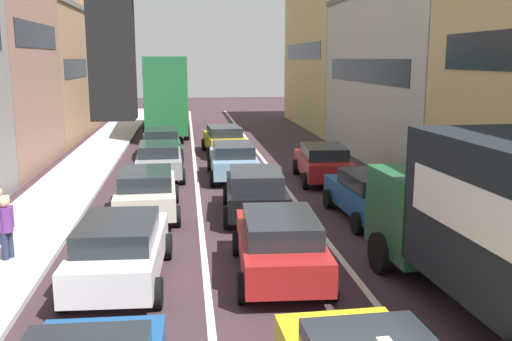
# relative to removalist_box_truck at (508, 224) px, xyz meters

# --- Properties ---
(sidewalk_left) EXTENTS (2.60, 64.00, 0.14)m
(sidewalk_left) POSITION_rel_removalist_box_truck_xyz_m (-10.40, 15.51, -1.90)
(sidewalk_left) COLOR #BCBCBC
(sidewalk_left) RESTS_ON ground
(lane_stripe_left) EXTENTS (0.16, 60.00, 0.01)m
(lane_stripe_left) POSITION_rel_removalist_box_truck_xyz_m (-5.40, 15.51, -1.97)
(lane_stripe_left) COLOR silver
(lane_stripe_left) RESTS_ON ground
(lane_stripe_right) EXTENTS (0.16, 60.00, 0.01)m
(lane_stripe_right) POSITION_rel_removalist_box_truck_xyz_m (-2.00, 15.51, -1.97)
(lane_stripe_right) COLOR silver
(lane_stripe_right) RESTS_ON ground
(building_row_right) EXTENTS (7.20, 43.90, 10.24)m
(building_row_right) POSITION_rel_removalist_box_truck_xyz_m (6.20, 17.82, 2.76)
(building_row_right) COLOR tan
(building_row_right) RESTS_ON ground
(removalist_box_truck) EXTENTS (2.98, 7.80, 3.58)m
(removalist_box_truck) POSITION_rel_removalist_box_truck_xyz_m (0.00, 0.00, 0.00)
(removalist_box_truck) COLOR #1E5933
(removalist_box_truck) RESTS_ON ground
(sedan_centre_lane_second) EXTENTS (2.24, 4.39, 1.49)m
(sedan_centre_lane_second) POSITION_rel_removalist_box_truck_xyz_m (-3.72, 2.95, -1.18)
(sedan_centre_lane_second) COLOR #A51E1E
(sedan_centre_lane_second) RESTS_ON ground
(wagon_left_lane_second) EXTENTS (2.21, 4.37, 1.49)m
(wagon_left_lane_second) POSITION_rel_removalist_box_truck_xyz_m (-7.30, 2.99, -1.18)
(wagon_left_lane_second) COLOR silver
(wagon_left_lane_second) RESTS_ON ground
(hatchback_centre_lane_third) EXTENTS (2.28, 4.41, 1.49)m
(hatchback_centre_lane_third) POSITION_rel_removalist_box_truck_xyz_m (-3.63, 8.21, -1.18)
(hatchback_centre_lane_third) COLOR black
(hatchback_centre_lane_third) RESTS_ON ground
(sedan_left_lane_third) EXTENTS (2.17, 4.35, 1.49)m
(sedan_left_lane_third) POSITION_rel_removalist_box_truck_xyz_m (-7.07, 8.62, -1.18)
(sedan_left_lane_third) COLOR beige
(sedan_left_lane_third) RESTS_ON ground
(coupe_centre_lane_fourth) EXTENTS (2.09, 4.32, 1.49)m
(coupe_centre_lane_fourth) POSITION_rel_removalist_box_truck_xyz_m (-3.86, 14.00, -1.18)
(coupe_centre_lane_fourth) COLOR #759EB7
(coupe_centre_lane_fourth) RESTS_ON ground
(sedan_left_lane_fourth) EXTENTS (2.17, 4.36, 1.49)m
(sedan_left_lane_fourth) POSITION_rel_removalist_box_truck_xyz_m (-6.92, 14.48, -1.18)
(sedan_left_lane_fourth) COLOR gray
(sedan_left_lane_fourth) RESTS_ON ground
(sedan_centre_lane_fifth) EXTENTS (2.28, 4.41, 1.49)m
(sedan_centre_lane_fifth) POSITION_rel_removalist_box_truck_xyz_m (-3.82, 20.27, -1.18)
(sedan_centre_lane_fifth) COLOR #B29319
(sedan_centre_lane_fifth) RESTS_ON ground
(sedan_left_lane_fifth) EXTENTS (2.27, 4.40, 1.49)m
(sedan_left_lane_fifth) POSITION_rel_removalist_box_truck_xyz_m (-7.05, 19.56, -1.18)
(sedan_left_lane_fifth) COLOR #19592D
(sedan_left_lane_fifth) RESTS_ON ground
(sedan_right_lane_behind_truck) EXTENTS (2.19, 4.36, 1.49)m
(sedan_right_lane_behind_truck) POSITION_rel_removalist_box_truck_xyz_m (-0.11, 7.32, -1.18)
(sedan_right_lane_behind_truck) COLOR #194C8C
(sedan_right_lane_behind_truck) RESTS_ON ground
(wagon_right_lane_far) EXTENTS (2.29, 4.41, 1.49)m
(wagon_right_lane_far) POSITION_rel_removalist_box_truck_xyz_m (-0.26, 13.06, -1.18)
(wagon_right_lane_far) COLOR #A51E1E
(wagon_right_lane_far) RESTS_ON ground
(bus_mid_queue_primary) EXTENTS (3.19, 10.61, 5.06)m
(bus_mid_queue_primary) POSITION_rel_removalist_box_truck_xyz_m (-7.15, 29.02, 0.86)
(bus_mid_queue_primary) COLOR #1E6033
(bus_mid_queue_primary) RESTS_ON ground
(pedestrian_near_kerb) EXTENTS (0.49, 0.34, 1.66)m
(pedestrian_near_kerb) POSITION_rel_removalist_box_truck_xyz_m (-10.66, 5.75, -1.03)
(pedestrian_near_kerb) COLOR #262D47
(pedestrian_near_kerb) RESTS_ON ground
(pedestrian_mid_sidewalk) EXTENTS (0.34, 0.50, 1.66)m
(pedestrian_mid_sidewalk) POSITION_rel_removalist_box_truck_xyz_m (-10.16, 4.55, -1.03)
(pedestrian_mid_sidewalk) COLOR #262D47
(pedestrian_mid_sidewalk) RESTS_ON ground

